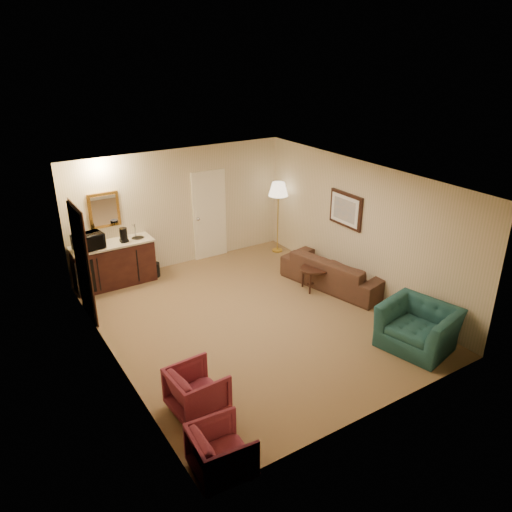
{
  "coord_description": "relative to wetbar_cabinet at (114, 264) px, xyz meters",
  "views": [
    {
      "loc": [
        -4.15,
        -6.72,
        4.68
      ],
      "look_at": [
        0.4,
        0.5,
        0.98
      ],
      "focal_mm": 35.0,
      "sensor_mm": 36.0,
      "label": 1
    }
  ],
  "objects": [
    {
      "name": "ground",
      "position": [
        1.65,
        -2.72,
        -0.46
      ],
      "size": [
        6.0,
        6.0,
        0.0
      ],
      "primitive_type": "plane",
      "color": "brown",
      "rests_on": "ground"
    },
    {
      "name": "room_walls",
      "position": [
        1.55,
        -1.95,
        1.26
      ],
      "size": [
        5.02,
        6.01,
        2.61
      ],
      "color": "beige",
      "rests_on": "ground"
    },
    {
      "name": "wetbar_cabinet",
      "position": [
        0.0,
        0.0,
        0.0
      ],
      "size": [
        1.64,
        0.58,
        0.92
      ],
      "primitive_type": "cube",
      "color": "#391912",
      "rests_on": "ground"
    },
    {
      "name": "sofa",
      "position": [
        3.8,
        -2.47,
        -0.02
      ],
      "size": [
        1.15,
        2.32,
        0.87
      ],
      "primitive_type": "imported",
      "rotation": [
        0.0,
        0.0,
        1.8
      ],
      "color": "black",
      "rests_on": "ground"
    },
    {
      "name": "teal_armchair",
      "position": [
        3.48,
        -4.92,
        0.03
      ],
      "size": [
        0.97,
        1.27,
        0.99
      ],
      "primitive_type": "imported",
      "rotation": [
        0.0,
        0.0,
        -1.34
      ],
      "color": "#215351",
      "rests_on": "ground"
    },
    {
      "name": "rose_chair_near",
      "position": [
        -0.27,
        -4.4,
        -0.1
      ],
      "size": [
        0.69,
        0.73,
        0.72
      ],
      "primitive_type": "imported",
      "rotation": [
        0.0,
        0.0,
        1.62
      ],
      "color": "maroon",
      "rests_on": "ground"
    },
    {
      "name": "rose_chair_far",
      "position": [
        -0.5,
        -5.52,
        -0.12
      ],
      "size": [
        0.68,
        0.72,
        0.69
      ],
      "primitive_type": "imported",
      "rotation": [
        0.0,
        0.0,
        1.49
      ],
      "color": "maroon",
      "rests_on": "ground"
    },
    {
      "name": "coffee_table",
      "position": [
        3.45,
        -2.39,
        -0.21
      ],
      "size": [
        0.96,
        0.74,
        0.49
      ],
      "primitive_type": "cube",
      "rotation": [
        0.0,
        0.0,
        -0.21
      ],
      "color": "#321710",
      "rests_on": "ground"
    },
    {
      "name": "floor_lamp",
      "position": [
        3.85,
        -0.32,
        0.39
      ],
      "size": [
        0.59,
        0.59,
        1.7
      ],
      "primitive_type": "cube",
      "rotation": [
        0.0,
        0.0,
        0.38
      ],
      "color": "gold",
      "rests_on": "ground"
    },
    {
      "name": "waste_bin",
      "position": [
        0.82,
        -0.07,
        -0.31
      ],
      "size": [
        0.26,
        0.26,
        0.3
      ],
      "primitive_type": "cylinder",
      "rotation": [
        0.0,
        0.0,
        -0.07
      ],
      "color": "black",
      "rests_on": "ground"
    },
    {
      "name": "microwave",
      "position": [
        -0.46,
        -0.07,
        0.65
      ],
      "size": [
        0.6,
        0.4,
        0.38
      ],
      "primitive_type": "imported",
      "rotation": [
        0.0,
        0.0,
        0.17
      ],
      "color": "black",
      "rests_on": "wetbar_cabinet"
    },
    {
      "name": "coffee_maker",
      "position": [
        0.24,
        -0.06,
        0.61
      ],
      "size": [
        0.17,
        0.17,
        0.29
      ],
      "primitive_type": "cylinder",
      "rotation": [
        0.0,
        0.0,
        0.09
      ],
      "color": "black",
      "rests_on": "wetbar_cabinet"
    }
  ]
}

